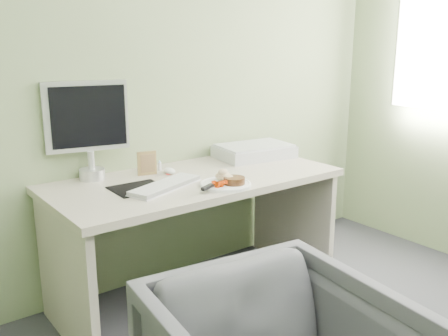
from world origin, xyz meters
TOP-DOWN VIEW (x-y plane):
  - wall_back at (0.00, 2.00)m, footprint 3.50×0.00m
  - desk at (0.00, 1.62)m, footprint 1.60×0.75m
  - plate at (0.03, 1.38)m, footprint 0.27×0.27m
  - steak at (0.06, 1.35)m, footprint 0.15×0.15m
  - potato_pile at (0.06, 1.44)m, footprint 0.14×0.11m
  - carrot_heap at (-0.02, 1.36)m, footprint 0.08×0.07m
  - steak_knife at (-0.08, 1.36)m, footprint 0.23×0.12m
  - mousepad at (-0.36, 1.61)m, footprint 0.27×0.24m
  - keyboard at (-0.24, 1.54)m, footprint 0.45×0.27m
  - computer_mouse at (-0.08, 1.77)m, footprint 0.06×0.10m
  - photo_frame at (-0.19, 1.82)m, footprint 0.11×0.04m
  - eyedrop_bottle at (-0.08, 1.87)m, footprint 0.02×0.02m
  - scanner at (0.57, 1.79)m, footprint 0.51×0.37m
  - monitor at (-0.47, 1.94)m, footprint 0.44×0.16m

SIDE VIEW (x-z plane):
  - desk at x=0.00m, z-range 0.18..0.91m
  - mousepad at x=-0.36m, z-range 0.73..0.73m
  - plate at x=0.03m, z-range 0.73..0.74m
  - keyboard at x=-0.24m, z-range 0.74..0.76m
  - computer_mouse at x=-0.08m, z-range 0.73..0.76m
  - steak_knife at x=-0.08m, z-range 0.75..0.76m
  - eyedrop_bottle at x=-0.08m, z-range 0.73..0.79m
  - steak at x=0.06m, z-range 0.74..0.78m
  - scanner at x=0.57m, z-range 0.73..0.80m
  - carrot_heap at x=-0.02m, z-range 0.74..0.79m
  - potato_pile at x=0.06m, z-range 0.74..0.81m
  - photo_frame at x=-0.19m, z-range 0.73..0.86m
  - monitor at x=-0.47m, z-range 0.76..1.29m
  - wall_back at x=0.00m, z-range -0.40..3.10m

